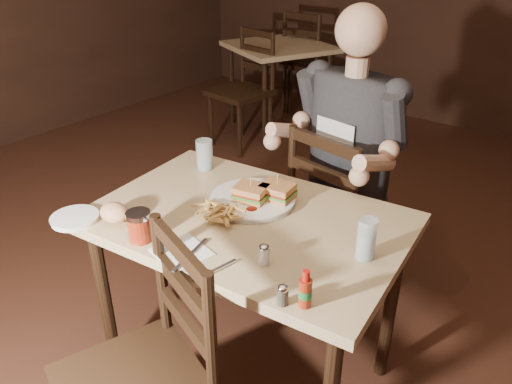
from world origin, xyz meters
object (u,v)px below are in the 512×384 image
Objects in this scene: dinner_plate at (253,201)px; glass_left at (204,155)px; diner at (347,122)px; syrup_dispenser at (140,226)px; bg_chair_near at (240,92)px; glass_right at (366,239)px; main_table at (248,238)px; chair_far at (344,217)px; hot_sauce at (305,289)px; bg_table at (279,55)px; side_plate at (75,219)px; bg_chair_far at (311,64)px.

dinner_plate is 2.42× the size of glass_left.
diner reaches higher than syrup_dispenser.
bg_chair_near is 2.81m from glass_right.
diner is (0.03, 0.63, 0.27)m from main_table.
diner is at bearing 45.16° from glass_left.
dinner_plate is 0.45m from syrup_dispenser.
chair_far reaches higher than glass_right.
hot_sauce is at bearing -37.99° from dinner_plate.
chair_far is at bearing 90.00° from diner.
main_table is 0.69m from diner.
glass_left is at bearing 152.62° from main_table.
bg_table is 9.11× the size of hot_sauce.
syrup_dispenser is at bearing 12.29° from side_plate.
hot_sauce is at bearing -30.35° from glass_left.
diner is 0.57m from dinner_plate.
bg_chair_far is at bearing 134.04° from diner.
bg_table is 6.51× the size of side_plate.
glass_right is at bearing 4.46° from main_table.
bg_table is 2.84m from dinner_plate.
bg_table is at bearing 111.00° from syrup_dispenser.
chair_far is 0.85m from glass_right.
bg_chair_near is at bearing 132.91° from hot_sauce.
bg_chair_near is (-1.66, 1.23, 0.01)m from chair_far.
syrup_dispenser is at bearing 112.92° from bg_chair_far.
bg_chair_far is 3.60m from side_plate.
diner is 7.36× the size of glass_left.
glass_left is at bearing 162.23° from dinner_plate.
syrup_dispenser is (-0.63, -0.36, -0.02)m from glass_right.
bg_table is at bearing 111.96° from side_plate.
main_table is 11.16× the size of syrup_dispenser.
diner reaches higher than main_table.
glass_right is at bearing -49.77° from bg_table.
dinner_plate is (1.56, -2.37, 0.10)m from bg_table.
diner is at bearing 64.12° from side_plate.
bg_chair_far is 8.57× the size of hot_sauce.
syrup_dispenser is at bearing -50.03° from bg_chair_near.
glass_right is (2.06, -2.43, 0.16)m from bg_table.
glass_right is 1.17× the size of hot_sauce.
glass_right is (2.06, -1.88, 0.36)m from bg_chair_near.
diner is at bearing 124.47° from bg_chair_far.
bg_chair_near is at bearing 130.15° from main_table.
main_table is at bearing -175.54° from glass_right.
main_table is 8.60× the size of glass_right.
hot_sauce is 0.89m from side_plate.
bg_chair_near is 6.97× the size of glass_right.
bg_table is 0.58m from bg_chair_far.
diner reaches higher than glass_right.
syrup_dispenser is (-0.23, -1.01, 0.36)m from chair_far.
main_table is at bearing -56.76° from bg_table.
bg_chair_near reaches higher than bg_table.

